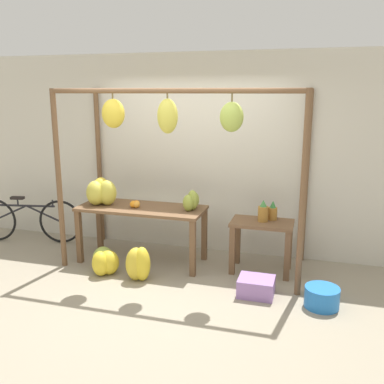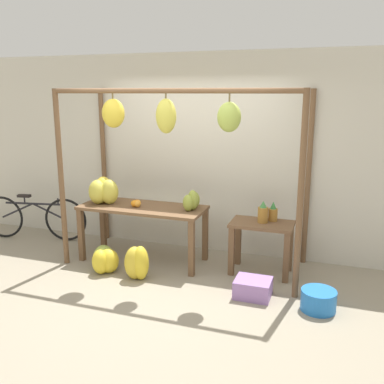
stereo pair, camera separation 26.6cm
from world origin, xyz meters
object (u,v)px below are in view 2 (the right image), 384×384
banana_pile_ground_left (105,260)px  banana_pile_ground_right (137,263)px  fruit_crate_white (253,288)px  blue_bucket (318,300)px  parked_bicycle (34,217)px  papaya_pile (192,201)px  pineapple_cluster (267,213)px  banana_pile_on_table (103,191)px  orange_pile (137,203)px

banana_pile_ground_left → banana_pile_ground_right: size_ratio=1.08×
fruit_crate_white → blue_bucket: bearing=-6.4°
parked_bicycle → papaya_pile: papaya_pile is taller
pineapple_cluster → banana_pile_ground_right: (-1.45, -0.75, -0.57)m
blue_bucket → banana_pile_on_table: bearing=167.8°
banana_pile_ground_left → banana_pile_ground_right: 0.51m
orange_pile → blue_bucket: size_ratio=0.37×
banana_pile_ground_right → blue_bucket: (2.16, -0.07, -0.10)m
blue_bucket → papaya_pile: size_ratio=1.12×
orange_pile → papaya_pile: (0.75, 0.10, 0.07)m
fruit_crate_white → banana_pile_on_table: bearing=166.0°
blue_bucket → banana_pile_ground_right: bearing=178.0°
banana_pile_ground_right → parked_bicycle: bearing=159.4°
fruit_crate_white → banana_pile_ground_right: bearing=-179.7°
fruit_crate_white → papaya_pile: papaya_pile is taller
banana_pile_ground_left → fruit_crate_white: size_ratio=1.16×
pineapple_cluster → blue_bucket: size_ratio=0.75×
banana_pile_ground_right → blue_bucket: 2.16m
papaya_pile → banana_pile_on_table: bearing=-175.9°
banana_pile_on_table → fruit_crate_white: bearing=-14.0°
pineapple_cluster → banana_pile_ground_right: bearing=-152.8°
banana_pile_ground_left → blue_bucket: size_ratio=1.26×
banana_pile_on_table → papaya_pile: size_ratio=1.49×
papaya_pile → banana_pile_ground_left: bearing=-150.0°
papaya_pile → parked_bicycle: bearing=176.2°
orange_pile → fruit_crate_white: size_ratio=0.34×
banana_pile_ground_right → blue_bucket: bearing=-2.0°
banana_pile_ground_left → parked_bicycle: parked_bicycle is taller
pineapple_cluster → banana_pile_ground_left: pineapple_cluster is taller
orange_pile → banana_pile_ground_left: orange_pile is taller
banana_pile_ground_left → papaya_pile: papaya_pile is taller
banana_pile_on_table → pineapple_cluster: banana_pile_on_table is taller
pineapple_cluster → banana_pile_ground_left: 2.16m
banana_pile_on_table → pineapple_cluster: 2.23m
papaya_pile → fruit_crate_white: bearing=-33.8°
fruit_crate_white → parked_bicycle: (-3.63, 0.82, 0.25)m
banana_pile_ground_right → papaya_pile: size_ratio=1.31×
banana_pile_on_table → papaya_pile: 1.26m
banana_pile_ground_left → parked_bicycle: (-1.69, 0.75, 0.19)m
orange_pile → fruit_crate_white: 1.92m
papaya_pile → orange_pile: bearing=-172.6°
orange_pile → banana_pile_ground_left: (-0.24, -0.48, -0.65)m
orange_pile → banana_pile_ground_right: orange_pile is taller
banana_pile_ground_right → papaya_pile: bearing=52.9°
pineapple_cluster → banana_pile_on_table: bearing=-175.1°
orange_pile → pineapple_cluster: (1.71, 0.20, -0.03)m
banana_pile_ground_right → blue_bucket: banana_pile_ground_right is taller
parked_bicycle → papaya_pile: 2.74m
blue_bucket → pineapple_cluster: bearing=130.7°
fruit_crate_white → papaya_pile: 1.39m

